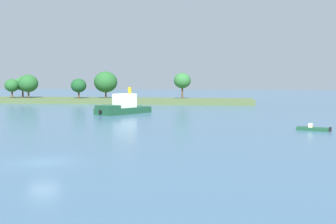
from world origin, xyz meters
name	(u,v)px	position (x,y,z in m)	size (l,w,h in m)	color
ground_plane	(43,162)	(0.00, 0.00, 0.00)	(400.00, 400.00, 0.00)	#3D607F
treeline_island	(92,95)	(-20.83, 76.42, 2.23)	(81.44, 11.49, 8.40)	#4C6038
fishing_skiff	(313,129)	(25.89, 23.88, 0.23)	(4.28, 2.73, 0.90)	#19472D
tugboat	(123,107)	(-4.53, 44.82, 1.25)	(9.47, 11.48, 4.96)	#19472D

